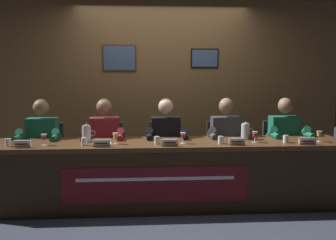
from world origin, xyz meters
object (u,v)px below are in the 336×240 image
at_px(water_cup_right, 221,140).
at_px(nameplate_far_right, 307,141).
at_px(document_stack_left, 102,144).
at_px(nameplate_right, 237,141).
at_px(water_pitcher_right_side, 246,131).
at_px(panelist_left, 104,140).
at_px(juice_glass_left, 115,136).
at_px(panelist_far_right, 286,138).
at_px(juice_glass_far_right, 319,134).
at_px(panelist_center, 166,140).
at_px(water_cup_far_right, 286,139).
at_px(panelist_right, 227,139).
at_px(juice_glass_far_left, 44,138).
at_px(chair_far_left, 46,160).
at_px(nameplate_center, 170,142).
at_px(chair_right, 223,157).
at_px(chair_center, 165,158).
at_px(juice_glass_center, 183,136).
at_px(juice_glass_right, 255,135).
at_px(nameplate_far_left, 22,144).
at_px(water_cup_left, 84,142).
at_px(water_cup_far_left, 8,143).
at_px(chair_left, 106,159).
at_px(chair_far_right, 280,156).
at_px(water_pitcher_left_side, 87,134).
at_px(conference_table, 168,164).
at_px(nameplate_left, 102,143).

relative_size(water_cup_right, nameplate_far_right, 0.45).
xyz_separation_m(water_cup_right, document_stack_left, (-1.32, 0.05, -0.03)).
relative_size(nameplate_right, water_pitcher_right_side, 0.83).
height_order(panelist_left, juice_glass_left, panelist_left).
relative_size(panelist_far_right, juice_glass_far_right, 9.85).
height_order(panelist_center, water_cup_far_right, panelist_center).
xyz_separation_m(panelist_center, panelist_right, (0.76, 0.00, 0.00)).
bearing_deg(panelist_center, juice_glass_far_left, -160.37).
bearing_deg(chair_far_left, nameplate_center, -28.01).
height_order(chair_right, panelist_right, panelist_right).
relative_size(chair_far_left, juice_glass_far_left, 7.21).
xyz_separation_m(chair_center, juice_glass_center, (0.16, -0.68, 0.40)).
height_order(panelist_left, panelist_far_right, same).
height_order(chair_far_left, juice_glass_right, chair_far_left).
relative_size(nameplate_far_left, chair_center, 0.20).
distance_m(water_cup_left, chair_center, 1.22).
distance_m(panelist_left, juice_glass_far_right, 2.54).
relative_size(nameplate_center, water_cup_right, 2.10).
height_order(water_cup_far_left, panelist_far_right, panelist_far_right).
height_order(chair_left, juice_glass_right, chair_left).
bearing_deg(chair_right, chair_far_right, 0.00).
distance_m(juice_glass_right, panelist_far_right, 0.73).
relative_size(chair_left, juice_glass_far_right, 7.21).
relative_size(chair_far_left, panelist_left, 0.73).
relative_size(panelist_left, document_stack_left, 5.41).
height_order(chair_far_left, panelist_far_right, panelist_far_right).
bearing_deg(water_pitcher_left_side, conference_table, -9.21).
xyz_separation_m(conference_table, panelist_left, (-0.76, 0.46, 0.19)).
bearing_deg(water_cup_left, nameplate_right, -2.93).
height_order(conference_table, water_cup_left, water_cup_left).
height_order(panelist_center, chair_right, panelist_center).
bearing_deg(document_stack_left, nameplate_far_right, -3.81).
height_order(juice_glass_far_right, water_pitcher_left_side, water_pitcher_left_side).
height_order(water_cup_far_right, document_stack_left, water_cup_far_right).
bearing_deg(juice_glass_far_left, chair_left, 49.02).
xyz_separation_m(juice_glass_far_left, chair_left, (0.59, 0.68, -0.40)).
distance_m(conference_table, panelist_left, 0.91).
bearing_deg(chair_center, water_cup_far_left, -157.16).
bearing_deg(nameplate_left, chair_right, 28.29).
height_order(water_cup_far_left, chair_center, chair_center).
xyz_separation_m(juice_glass_center, juice_glass_right, (0.82, 0.02, 0.00)).
xyz_separation_m(water_cup_far_left, water_pitcher_left_side, (0.80, 0.22, 0.06)).
height_order(panelist_left, nameplate_center, panelist_left).
relative_size(nameplate_left, water_pitcher_left_side, 0.90).
relative_size(chair_left, panelist_far_right, 0.73).
xyz_separation_m(panelist_far_right, water_cup_far_right, (-0.20, -0.49, 0.08)).
distance_m(juice_glass_left, water_cup_right, 1.17).
bearing_deg(juice_glass_right, juice_glass_far_right, -0.69).
bearing_deg(panelist_far_right, nameplate_left, -165.02).
relative_size(conference_table, juice_glass_center, 33.25).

